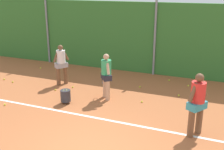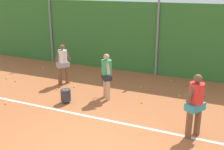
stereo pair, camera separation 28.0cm
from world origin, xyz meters
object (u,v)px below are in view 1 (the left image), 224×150
tennis_ball_0 (5,105)px  player_backcourt_far (61,63)px  tennis_ball_6 (140,87)px  tennis_ball_5 (4,79)px  tennis_ball_3 (169,80)px  ball_hopper (66,96)px  tennis_ball_2 (109,89)px  tennis_ball_13 (40,68)px  tennis_ball_12 (142,102)px  tennis_ball_9 (73,87)px  player_midcourt (106,74)px  tennis_ball_7 (179,95)px  player_foreground_near (197,101)px  tennis_ball_10 (55,90)px  tennis_ball_11 (13,82)px  tennis_ball_4 (188,86)px

tennis_ball_0 → player_backcourt_far: bearing=75.0°
tennis_ball_0 → tennis_ball_6: 5.24m
tennis_ball_5 → tennis_ball_3: bearing=20.8°
ball_hopper → tennis_ball_2: ball_hopper is taller
tennis_ball_2 → tennis_ball_13: size_ratio=1.00×
tennis_ball_12 → tennis_ball_0: bearing=-155.0°
tennis_ball_6 → tennis_ball_9: same height
tennis_ball_9 → tennis_ball_13: size_ratio=1.00×
tennis_ball_2 → player_midcourt: bearing=-72.7°
tennis_ball_0 → tennis_ball_2: 3.97m
player_backcourt_far → tennis_ball_9: 1.14m
ball_hopper → tennis_ball_0: size_ratio=7.78×
tennis_ball_5 → tennis_ball_7: 7.59m
player_midcourt → player_backcourt_far: 2.45m
tennis_ball_3 → tennis_ball_7: bearing=-67.4°
player_foreground_near → tennis_ball_6: bearing=-108.5°
player_midcourt → tennis_ball_6: size_ratio=25.85×
player_foreground_near → player_midcourt: 3.67m
player_midcourt → tennis_ball_10: 2.39m
tennis_ball_5 → tennis_ball_10: size_ratio=1.00×
tennis_ball_9 → tennis_ball_13: 3.37m
tennis_ball_9 → tennis_ball_12: size_ratio=1.00×
tennis_ball_11 → tennis_ball_12: (5.79, 0.04, 0.00)m
tennis_ball_2 → tennis_ball_6: 1.30m
tennis_ball_4 → player_foreground_near: bearing=-80.5°
tennis_ball_13 → tennis_ball_5: bearing=-102.7°
tennis_ball_12 → tennis_ball_13: same height
player_backcourt_far → ball_hopper: size_ratio=3.31×
tennis_ball_6 → player_midcourt: bearing=-119.1°
player_midcourt → tennis_ball_11: size_ratio=25.85×
tennis_ball_2 → tennis_ball_7: 2.77m
tennis_ball_0 → tennis_ball_4: bearing=37.4°
tennis_ball_5 → tennis_ball_4: bearing=16.1°
tennis_ball_7 → tennis_ball_10: size_ratio=1.00×
tennis_ball_3 → tennis_ball_5: 7.34m
ball_hopper → tennis_ball_9: (-0.54, 1.45, -0.26)m
tennis_ball_7 → tennis_ball_0: bearing=-150.4°
player_backcourt_far → tennis_ball_10: size_ratio=25.77×
player_backcourt_far → tennis_ball_7: size_ratio=25.77×
tennis_ball_3 → player_midcourt: bearing=-122.8°
tennis_ball_0 → tennis_ball_13: (-1.52, 4.21, 0.00)m
tennis_ball_3 → tennis_ball_10: same height
tennis_ball_11 → tennis_ball_3: bearing=23.7°
tennis_ball_10 → tennis_ball_11: 2.24m
tennis_ball_0 → tennis_ball_12: 4.87m
tennis_ball_6 → tennis_ball_9: bearing=-157.9°
player_backcourt_far → tennis_ball_10: player_backcourt_far is taller
tennis_ball_0 → tennis_ball_9: 2.79m
tennis_ball_11 → player_foreground_near: bearing=-11.4°
tennis_ball_5 → tennis_ball_9: size_ratio=1.00×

